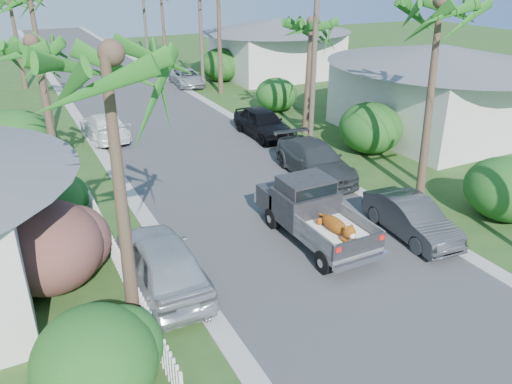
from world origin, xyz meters
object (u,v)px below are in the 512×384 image
parked_car_rd (187,78)px  parked_car_ln (161,262)px  palm_l_a (103,57)px  house_right_far (275,50)px  utility_pole_b (314,56)px  parked_car_rm (315,160)px  palm_l_b (35,43)px  house_right_near (436,93)px  parked_car_lf (104,126)px  palm_r_a (444,3)px  parked_car_rf (263,123)px  pickup_truck (309,209)px  utility_pole_c (201,26)px  parked_car_rn (411,218)px  utility_pole_d (144,11)px  palm_r_b (310,22)px

parked_car_rd → parked_car_ln: (-9.89, -25.08, 0.21)m
parked_car_rd → palm_l_a: palm_l_a is taller
palm_l_a → house_right_far: 33.48m
parked_car_ln → utility_pole_b: (10.60, 8.50, 3.77)m
parked_car_rm → palm_l_b: bearing=171.9°
palm_l_a → house_right_near: 21.72m
parked_car_ln → parked_car_lf: 14.78m
parked_car_rm → palm_r_a: 8.04m
palm_r_a → house_right_near: bearing=41.8°
palm_l_b → parked_car_rf: bearing=18.3°
pickup_truck → house_right_far: 27.88m
parked_car_rd → utility_pole_b: utility_pole_b is taller
house_right_far → utility_pole_c: 8.06m
parked_car_rf → parked_car_rd: size_ratio=1.01×
parked_car_rn → parked_car_ln: parked_car_ln is taller
palm_l_a → utility_pole_c: 27.74m
palm_l_a → utility_pole_d: (11.80, 40.00, -2.33)m
parked_car_rn → parked_car_ln: bearing=178.4°
pickup_truck → parked_car_rd: pickup_truck is taller
parked_car_rd → parked_car_rf: bearing=-89.8°
palm_l_a → palm_r_a: size_ratio=0.94×
parked_car_rf → parked_car_ln: (-9.20, -11.14, 0.06)m
pickup_truck → house_right_far: size_ratio=0.57×
house_right_far → parked_car_rf: bearing=-121.5°
palm_r_b → utility_pole_d: bearing=92.0°
utility_pole_b → palm_r_b: bearing=63.4°
parked_car_lf → house_right_far: (16.60, 10.79, 1.43)m
parked_car_rm → house_right_near: 9.82m
house_right_far → utility_pole_b: utility_pole_b is taller
palm_r_a → house_right_far: 25.48m
house_right_far → utility_pole_d: bearing=119.6°
palm_l_b → house_right_far: (19.80, 18.00, -4.03)m
parked_car_rm → parked_car_lf: 12.03m
parked_car_lf → house_right_far: size_ratio=0.53×
parked_car_rd → utility_pole_c: (0.71, -1.57, 3.98)m
pickup_truck → parked_car_rn: bearing=-27.2°
parked_car_ln → house_right_near: bearing=-156.7°
parked_car_rm → house_right_far: (9.40, 20.43, 1.38)m
parked_car_rm → parked_car_rf: size_ratio=1.13×
pickup_truck → utility_pole_d: utility_pole_d is taller
parked_car_rd → parked_car_lf: bearing=-126.3°
parked_car_rf → parked_car_ln: 14.45m
parked_car_lf → palm_r_a: palm_r_a is taller
parked_car_rf → parked_car_ln: bearing=-129.5°
parked_car_rm → house_right_far: bearing=70.4°
pickup_truck → parked_car_rn: pickup_truck is taller
parked_car_rn → utility_pole_d: bearing=92.1°
parked_car_rn → house_right_near: (9.40, 8.49, 1.55)m
palm_r_b → parked_car_rf: bearing=165.2°
house_right_far → utility_pole_d: utility_pole_d is taller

